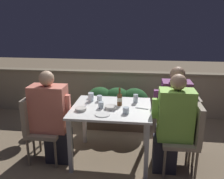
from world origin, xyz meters
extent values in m
plane|color=#847056|center=(0.00, 0.00, 0.00)|extent=(16.00, 16.00, 0.00)
cube|color=gray|center=(0.00, 1.62, 0.42)|extent=(9.00, 0.14, 0.83)
cube|color=gray|center=(0.00, 1.62, 0.85)|extent=(9.00, 0.18, 0.04)
cube|color=white|center=(0.00, 0.00, 0.74)|extent=(1.03, 0.86, 0.03)
cube|color=silver|center=(-0.46, -0.38, 0.36)|extent=(0.05, 0.05, 0.73)
cube|color=silver|center=(0.46, -0.38, 0.36)|extent=(0.05, 0.05, 0.73)
cube|color=silver|center=(-0.46, 0.38, 0.36)|extent=(0.05, 0.05, 0.73)
cube|color=silver|center=(0.46, 0.38, 0.36)|extent=(0.05, 0.05, 0.73)
cube|color=brown|center=(-0.02, 0.98, 0.14)|extent=(1.09, 0.36, 0.28)
ellipsoid|color=#235628|center=(-0.32, 0.98, 0.49)|extent=(0.49, 0.47, 0.47)
ellipsoid|color=#235628|center=(-0.02, 0.98, 0.49)|extent=(0.49, 0.47, 0.47)
ellipsoid|color=#235628|center=(0.28, 0.98, 0.49)|extent=(0.49, 0.47, 0.47)
cube|color=gray|center=(-0.87, -0.13, 0.42)|extent=(0.43, 0.43, 0.05)
cube|color=gray|center=(-1.06, -0.13, 0.67)|extent=(0.06, 0.43, 0.46)
cylinder|color=#7F705B|center=(-1.05, -0.32, 0.20)|extent=(0.03, 0.03, 0.39)
cylinder|color=#7F705B|center=(-0.68, -0.32, 0.20)|extent=(0.03, 0.03, 0.39)
cylinder|color=#7F705B|center=(-1.05, 0.05, 0.20)|extent=(0.03, 0.03, 0.39)
cylinder|color=#7F705B|center=(-0.68, 0.05, 0.20)|extent=(0.03, 0.03, 0.39)
cube|color=#282833|center=(-0.70, -0.13, 0.22)|extent=(0.32, 0.23, 0.44)
cube|color=#E07A66|center=(-0.80, -0.13, 0.75)|extent=(0.46, 0.26, 0.61)
cube|color=#E07A66|center=(-0.55, -0.13, 0.82)|extent=(0.07, 0.07, 0.24)
sphere|color=tan|center=(-0.80, -0.13, 1.15)|extent=(0.19, 0.19, 0.19)
cube|color=gray|center=(-0.91, 0.12, 0.42)|extent=(0.43, 0.43, 0.05)
cube|color=gray|center=(-1.10, 0.12, 0.67)|extent=(0.06, 0.43, 0.46)
cylinder|color=#7F705B|center=(-1.09, -0.06, 0.20)|extent=(0.03, 0.03, 0.39)
cylinder|color=#7F705B|center=(-0.72, -0.06, 0.20)|extent=(0.03, 0.03, 0.39)
cylinder|color=#7F705B|center=(-1.09, 0.31, 0.20)|extent=(0.03, 0.03, 0.39)
cylinder|color=#7F705B|center=(-0.72, 0.31, 0.20)|extent=(0.03, 0.03, 0.39)
cube|color=gray|center=(0.87, -0.17, 0.42)|extent=(0.43, 0.43, 0.05)
cube|color=gray|center=(1.05, -0.17, 0.67)|extent=(0.06, 0.43, 0.46)
cylinder|color=#7F705B|center=(0.68, -0.36, 0.20)|extent=(0.03, 0.03, 0.39)
cylinder|color=#7F705B|center=(1.05, -0.36, 0.20)|extent=(0.03, 0.03, 0.39)
cylinder|color=#7F705B|center=(0.68, 0.01, 0.20)|extent=(0.03, 0.03, 0.39)
cylinder|color=#7F705B|center=(1.05, 0.01, 0.20)|extent=(0.03, 0.03, 0.39)
cube|color=#282833|center=(0.70, -0.17, 0.22)|extent=(0.29, 0.23, 0.44)
cube|color=#8CCC4C|center=(0.80, -0.17, 0.76)|extent=(0.41, 0.26, 0.63)
cube|color=#8CCC4C|center=(0.55, -0.17, 0.83)|extent=(0.07, 0.07, 0.24)
sphere|color=tan|center=(0.80, -0.17, 1.16)|extent=(0.19, 0.19, 0.19)
cube|color=gray|center=(0.90, 0.13, 0.42)|extent=(0.43, 0.43, 0.05)
cube|color=gray|center=(1.09, 0.13, 0.67)|extent=(0.06, 0.43, 0.46)
cylinder|color=#7F705B|center=(0.72, -0.05, 0.20)|extent=(0.03, 0.03, 0.39)
cylinder|color=#7F705B|center=(1.08, -0.05, 0.20)|extent=(0.03, 0.03, 0.39)
cylinder|color=#7F705B|center=(0.72, 0.32, 0.20)|extent=(0.03, 0.03, 0.39)
cylinder|color=#7F705B|center=(1.08, 0.32, 0.20)|extent=(0.03, 0.03, 0.39)
cube|color=#282833|center=(0.73, 0.13, 0.22)|extent=(0.26, 0.23, 0.44)
cube|color=#6B2D66|center=(0.83, 0.13, 0.77)|extent=(0.37, 0.26, 0.65)
cube|color=#6B2D66|center=(0.58, 0.13, 0.85)|extent=(0.07, 0.07, 0.24)
sphere|color=#99755B|center=(0.83, 0.13, 1.19)|extent=(0.19, 0.19, 0.19)
cylinder|color=brown|center=(0.10, 0.08, 0.83)|extent=(0.07, 0.07, 0.15)
cylinder|color=beige|center=(0.10, 0.08, 0.84)|extent=(0.07, 0.07, 0.05)
cone|color=brown|center=(0.10, 0.08, 0.92)|extent=(0.07, 0.07, 0.03)
cylinder|color=brown|center=(0.10, 0.08, 0.96)|extent=(0.03, 0.03, 0.06)
cylinder|color=white|center=(-0.07, -0.26, 0.76)|extent=(0.19, 0.19, 0.01)
cylinder|color=beige|center=(-0.01, -0.06, 0.77)|extent=(0.15, 0.15, 0.04)
torus|color=beige|center=(-0.01, -0.06, 0.79)|extent=(0.15, 0.15, 0.01)
cylinder|color=beige|center=(-0.37, -0.16, 0.77)|extent=(0.14, 0.14, 0.04)
torus|color=beige|center=(-0.37, -0.16, 0.79)|extent=(0.14, 0.14, 0.01)
cylinder|color=silver|center=(-0.34, 0.34, 0.79)|extent=(0.08, 0.08, 0.08)
cylinder|color=silver|center=(0.31, 0.22, 0.81)|extent=(0.06, 0.06, 0.12)
cylinder|color=silver|center=(-0.31, 0.20, 0.81)|extent=(0.08, 0.08, 0.11)
cylinder|color=silver|center=(-0.13, -0.04, 0.80)|extent=(0.07, 0.07, 0.08)
cylinder|color=silver|center=(0.20, -0.18, 0.79)|extent=(0.08, 0.08, 0.08)
cylinder|color=silver|center=(-0.19, 0.21, 0.80)|extent=(0.07, 0.07, 0.08)
cube|color=silver|center=(0.40, -0.01, 0.76)|extent=(0.17, 0.06, 0.01)
cube|color=silver|center=(-0.34, 0.05, 0.76)|extent=(0.04, 0.17, 0.01)
cylinder|color=#B2A899|center=(-1.35, 0.54, 0.12)|extent=(0.21, 0.21, 0.24)
cylinder|color=#47331E|center=(-1.35, 0.54, 0.35)|extent=(0.02, 0.02, 0.21)
ellipsoid|color=#235628|center=(-1.35, 0.54, 0.57)|extent=(0.29, 0.29, 0.26)
camera|label=1|loc=(0.35, -2.87, 1.87)|focal=38.00mm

